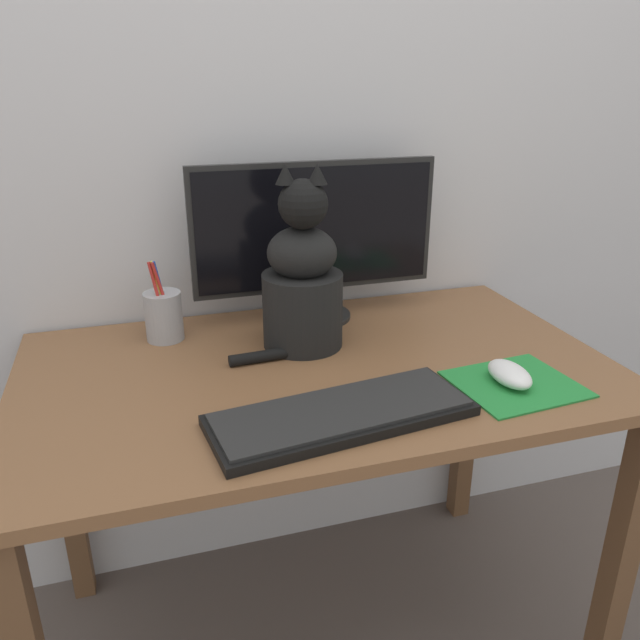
{
  "coord_description": "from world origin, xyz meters",
  "views": [
    {
      "loc": [
        -0.33,
        -1.09,
        1.29
      ],
      "look_at": [
        -0.01,
        -0.05,
        0.85
      ],
      "focal_mm": 35.0,
      "sensor_mm": 36.0,
      "label": 1
    }
  ],
  "objects_px": {
    "pen_cup": "(164,315)",
    "monitor": "(315,235)",
    "keyboard": "(341,414)",
    "cat": "(302,282)",
    "computer_mouse_right": "(510,374)"
  },
  "relations": [
    {
      "from": "keyboard",
      "to": "pen_cup",
      "type": "distance_m",
      "value": 0.52
    },
    {
      "from": "monitor",
      "to": "keyboard",
      "type": "height_order",
      "value": "monitor"
    },
    {
      "from": "keyboard",
      "to": "pen_cup",
      "type": "relative_size",
      "value": 2.57
    },
    {
      "from": "monitor",
      "to": "computer_mouse_right",
      "type": "height_order",
      "value": "monitor"
    },
    {
      "from": "cat",
      "to": "pen_cup",
      "type": "distance_m",
      "value": 0.32
    },
    {
      "from": "cat",
      "to": "pen_cup",
      "type": "relative_size",
      "value": 2.13
    },
    {
      "from": "computer_mouse_right",
      "to": "pen_cup",
      "type": "relative_size",
      "value": 0.61
    },
    {
      "from": "cat",
      "to": "pen_cup",
      "type": "bearing_deg",
      "value": 173.58
    },
    {
      "from": "keyboard",
      "to": "cat",
      "type": "height_order",
      "value": "cat"
    },
    {
      "from": "keyboard",
      "to": "monitor",
      "type": "bearing_deg",
      "value": 71.69
    },
    {
      "from": "monitor",
      "to": "keyboard",
      "type": "xyz_separation_m",
      "value": [
        -0.09,
        -0.47,
        -0.19
      ]
    },
    {
      "from": "cat",
      "to": "pen_cup",
      "type": "xyz_separation_m",
      "value": [
        -0.28,
        0.12,
        -0.09
      ]
    },
    {
      "from": "monitor",
      "to": "keyboard",
      "type": "bearing_deg",
      "value": -101.35
    },
    {
      "from": "computer_mouse_right",
      "to": "pen_cup",
      "type": "distance_m",
      "value": 0.74
    },
    {
      "from": "pen_cup",
      "to": "monitor",
      "type": "bearing_deg",
      "value": 4.39
    }
  ]
}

